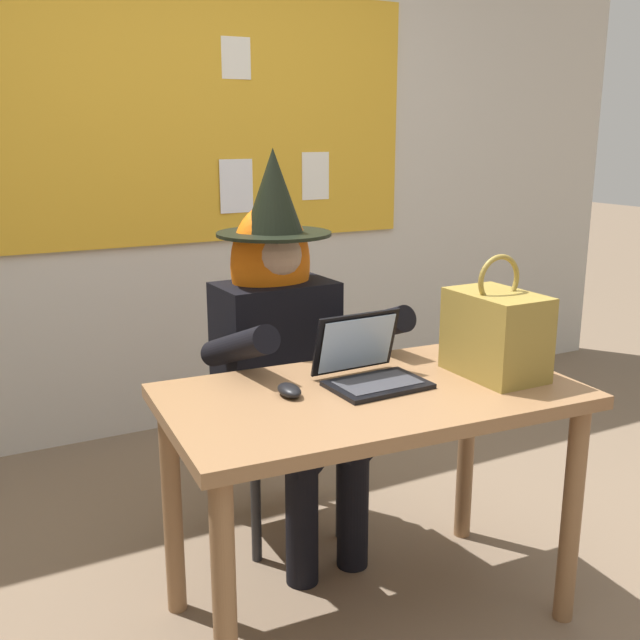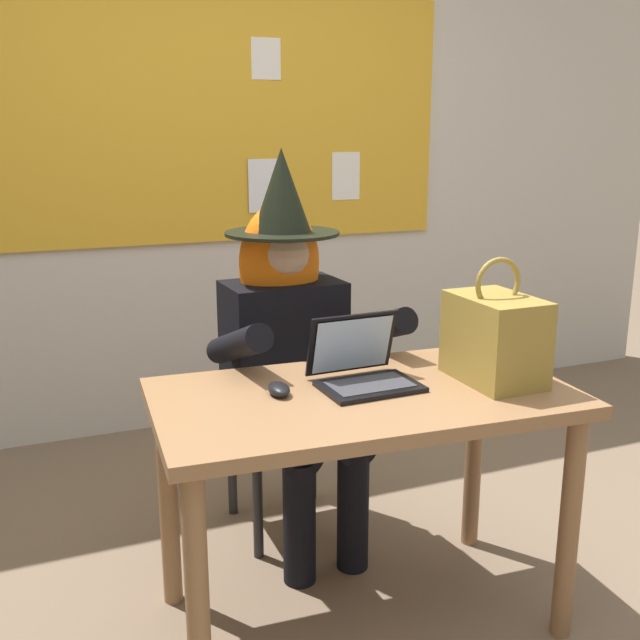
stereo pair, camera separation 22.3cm
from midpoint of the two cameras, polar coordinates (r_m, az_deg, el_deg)
ground_plane at (r=2.44m, az=3.59°, el=-22.97°), size 24.00×24.00×0.00m
wall_back_bulletin at (r=3.75m, az=-12.25°, el=11.94°), size 5.60×2.02×2.66m
desk_main at (r=2.19m, az=1.09°, el=-8.18°), size 1.25×0.74×0.75m
chair_at_desk at (r=2.82m, az=-6.17°, el=-6.17°), size 0.42×0.42×0.89m
person_costumed at (r=2.63m, az=-5.31°, el=-1.13°), size 0.61×0.67×1.43m
laptop at (r=2.20m, az=0.94°, el=-3.77°), size 0.29×0.26×0.20m
computer_mouse at (r=2.11m, az=-5.44°, el=-5.48°), size 0.07×0.11×0.03m
handbag at (r=2.29m, az=10.76°, el=-1.03°), size 0.20×0.30×0.38m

